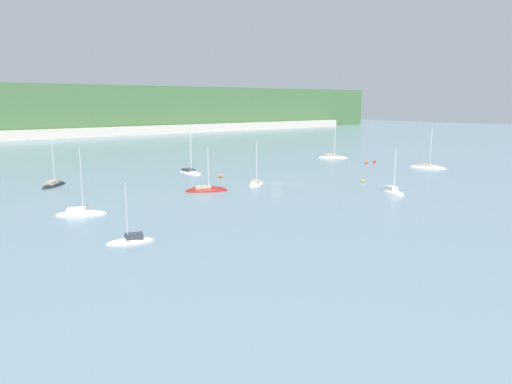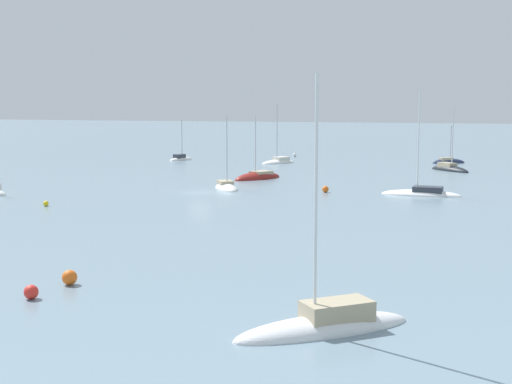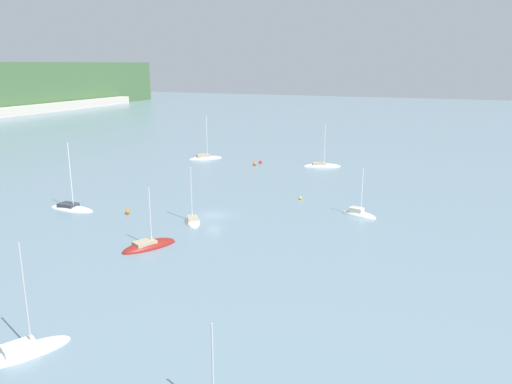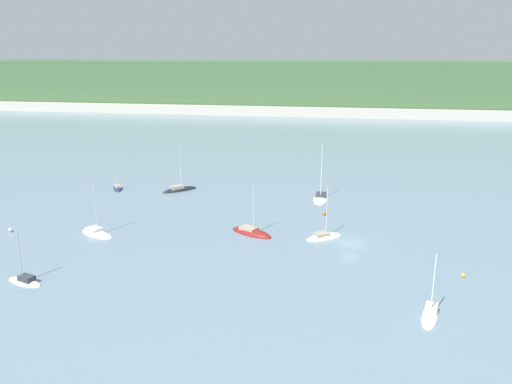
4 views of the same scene
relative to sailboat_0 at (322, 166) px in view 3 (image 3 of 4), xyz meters
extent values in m
plane|color=slate|center=(-44.12, 5.74, -0.08)|extent=(600.00, 600.00, 0.00)
ellipsoid|color=white|center=(0.02, -0.05, -0.08)|extent=(5.42, 8.89, 1.54)
cube|color=tan|center=(-0.24, 0.59, 0.60)|extent=(2.70, 3.50, 0.51)
cylinder|color=silver|center=(0.18, -0.45, 5.10)|extent=(0.14, 0.14, 9.51)
ellipsoid|color=white|center=(-84.51, 2.47, -0.08)|extent=(7.49, 5.50, 1.22)
cube|color=silver|center=(-85.02, 2.73, 0.60)|extent=(3.09, 2.75, 0.69)
cylinder|color=#B2B2B7|center=(-84.20, 2.30, 4.90)|extent=(0.14, 0.14, 9.29)
cylinder|color=#B2B2B7|center=(-85.54, -15.38, 3.58)|extent=(0.14, 0.14, 6.70)
ellipsoid|color=white|center=(-49.89, 29.01, -0.08)|extent=(3.05, 8.55, 1.12)
cube|color=#333842|center=(-49.88, 29.69, 0.54)|extent=(2.08, 3.10, 0.63)
cylinder|color=silver|center=(-49.90, 28.59, 5.60)|extent=(0.14, 0.14, 10.75)
ellipsoid|color=maroon|center=(-59.93, 7.12, -0.08)|extent=(8.04, 5.91, 1.84)
cube|color=tan|center=(-60.47, 7.40, 0.67)|extent=(3.31, 2.94, 0.49)
cylinder|color=silver|center=(-59.59, 6.94, 4.21)|extent=(0.14, 0.14, 7.56)
ellipsoid|color=silver|center=(-1.49, 29.74, -0.08)|extent=(7.25, 7.70, 1.36)
cube|color=tan|center=(-1.94, 30.24, 0.73)|extent=(3.17, 3.28, 0.88)
cylinder|color=silver|center=(-1.21, 29.43, 5.59)|extent=(0.14, 0.14, 10.58)
ellipsoid|color=white|center=(-35.59, -15.56, -0.08)|extent=(3.28, 6.03, 1.55)
cube|color=silver|center=(-35.47, -15.12, 0.76)|extent=(1.79, 2.34, 0.84)
cylinder|color=silver|center=(-35.67, -15.84, 4.00)|extent=(0.14, 0.14, 7.30)
ellipsoid|color=white|center=(-48.26, 7.25, -0.08)|extent=(6.46, 5.41, 1.34)
cube|color=tan|center=(-48.68, 6.96, 0.56)|extent=(2.74, 2.55, 0.55)
cylinder|color=silver|center=(-48.00, 7.43, 4.35)|extent=(0.14, 0.14, 8.12)
sphere|color=orange|center=(-48.70, 18.78, 0.28)|extent=(0.73, 0.73, 0.73)
sphere|color=red|center=(-1.72, 14.73, 0.29)|extent=(0.73, 0.73, 0.73)
sphere|color=orange|center=(-4.76, 14.96, 0.33)|extent=(0.83, 0.83, 0.83)
sphere|color=yellow|center=(-29.73, -4.06, 0.18)|extent=(0.53, 0.53, 0.53)
camera|label=1|loc=(-108.90, -67.70, 15.88)|focal=35.00mm
camera|label=2|loc=(27.54, 36.52, 9.63)|focal=50.00mm
camera|label=3|loc=(-111.32, -29.06, 23.19)|focal=35.00mm
camera|label=4|loc=(-46.10, -67.62, 28.34)|focal=35.00mm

